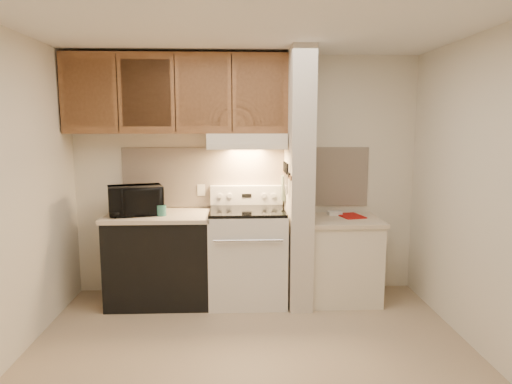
{
  "coord_description": "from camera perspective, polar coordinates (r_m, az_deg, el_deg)",
  "views": [
    {
      "loc": [
        -0.1,
        -3.32,
        1.79
      ],
      "look_at": [
        0.07,
        0.75,
        1.18
      ],
      "focal_mm": 32.0,
      "sensor_mm": 36.0,
      "label": 1
    }
  ],
  "objects": [
    {
      "name": "wall_right",
      "position": [
        3.86,
        27.12,
        -0.51
      ],
      "size": [
        0.02,
        3.0,
        2.5
      ],
      "primitive_type": "cube",
      "color": "silver",
      "rests_on": "floor"
    },
    {
      "name": "upper_cabinets",
      "position": [
        4.69,
        -9.84,
        11.95
      ],
      "size": [
        2.18,
        0.33,
        0.77
      ],
      "primitive_type": "cube",
      "color": "brown",
      "rests_on": "wall_back"
    },
    {
      "name": "knife_blade_a",
      "position": [
        4.32,
        3.96,
        0.86
      ],
      "size": [
        0.01,
        0.03,
        0.16
      ],
      "primitive_type": "cube",
      "color": "silver",
      "rests_on": "knife_strip"
    },
    {
      "name": "cooktop",
      "position": [
        4.55,
        -1.1,
        -2.36
      ],
      "size": [
        0.74,
        0.64,
        0.03
      ],
      "primitive_type": "cube",
      "color": "black",
      "rests_on": "range_body"
    },
    {
      "name": "knife_handle_c",
      "position": [
        4.45,
        3.76,
        3.04
      ],
      "size": [
        0.02,
        0.02,
        0.1
      ],
      "primitive_type": "cylinder",
      "color": "black",
      "rests_on": "knife_strip"
    },
    {
      "name": "microwave",
      "position": [
        4.63,
        -14.84,
        -1.0
      ],
      "size": [
        0.59,
        0.48,
        0.28
      ],
      "primitive_type": "imported",
      "rotation": [
        0.0,
        0.0,
        0.3
      ],
      "color": "black",
      "rests_on": "left_countertop"
    },
    {
      "name": "cab_gap_c",
      "position": [
        4.49,
        -3.03,
        12.22
      ],
      "size": [
        0.01,
        0.01,
        0.73
      ],
      "primitive_type": "cube",
      "color": "black",
      "rests_on": "upper_cabinets"
    },
    {
      "name": "cab_door_b",
      "position": [
        4.57,
        -13.56,
        11.93
      ],
      "size": [
        0.46,
        0.01,
        0.63
      ],
      "primitive_type": "cube",
      "color": "brown",
      "rests_on": "upper_cabinets"
    },
    {
      "name": "range_body",
      "position": [
        4.67,
        -1.08,
        -8.1
      ],
      "size": [
        0.76,
        0.65,
        0.92
      ],
      "primitive_type": "cube",
      "color": "silver",
      "rests_on": "floor"
    },
    {
      "name": "knife_handle_d",
      "position": [
        4.54,
        3.63,
        3.14
      ],
      "size": [
        0.02,
        0.02,
        0.1
      ],
      "primitive_type": "cylinder",
      "color": "black",
      "rests_on": "knife_strip"
    },
    {
      "name": "cab_door_a",
      "position": [
        4.71,
        -20.22,
        11.55
      ],
      "size": [
        0.46,
        0.01,
        0.63
      ],
      "primitive_type": "cube",
      "color": "brown",
      "rests_on": "upper_cabinets"
    },
    {
      "name": "range_backguard",
      "position": [
        4.81,
        -1.18,
        -0.38
      ],
      "size": [
        0.76,
        0.08,
        0.2
      ],
      "primitive_type": "cube",
      "color": "silver",
      "rests_on": "range_body"
    },
    {
      "name": "range_knob_left_outer",
      "position": [
        4.77,
        -4.53,
        -0.48
      ],
      "size": [
        0.05,
        0.02,
        0.05
      ],
      "primitive_type": "cylinder",
      "rotation": [
        1.57,
        0.0,
        0.0
      ],
      "color": "silver",
      "rests_on": "range_backguard"
    },
    {
      "name": "cab_door_c",
      "position": [
        4.5,
        -6.58,
        12.17
      ],
      "size": [
        0.46,
        0.01,
        0.63
      ],
      "primitive_type": "cube",
      "color": "brown",
      "rests_on": "upper_cabinets"
    },
    {
      "name": "outlet",
      "position": [
        4.86,
        -6.86,
        0.23
      ],
      "size": [
        0.08,
        0.01,
        0.12
      ],
      "primitive_type": "cube",
      "color": "beige",
      "rests_on": "backsplash"
    },
    {
      "name": "teal_jar",
      "position": [
        4.52,
        -11.74,
        -2.27
      ],
      "size": [
        0.12,
        0.12,
        0.1
      ],
      "primitive_type": "cylinder",
      "rotation": [
        0.0,
        0.0,
        -0.42
      ],
      "color": "#2B685D",
      "rests_on": "left_countertop"
    },
    {
      "name": "partition_pillar",
      "position": [
        4.54,
        5.34,
        1.6
      ],
      "size": [
        0.22,
        0.7,
        2.5
      ],
      "primitive_type": "cube",
      "color": "beige",
      "rests_on": "floor"
    },
    {
      "name": "floor",
      "position": [
        3.77,
        -0.62,
        -19.88
      ],
      "size": [
        3.6,
        3.6,
        0.0
      ],
      "primitive_type": "plane",
      "color": "tan",
      "rests_on": "ground"
    },
    {
      "name": "white_box",
      "position": [
        4.85,
        9.81,
        -2.62
      ],
      "size": [
        0.15,
        0.11,
        0.04
      ],
      "primitive_type": "cube",
      "rotation": [
        0.0,
        0.0,
        0.11
      ],
      "color": "white",
      "rests_on": "right_countertop"
    },
    {
      "name": "wall_left",
      "position": [
        3.76,
        -29.21,
        -0.86
      ],
      "size": [
        0.02,
        3.0,
        2.5
      ],
      "primitive_type": "cube",
      "color": "silver",
      "rests_on": "floor"
    },
    {
      "name": "knife_blade_c",
      "position": [
        4.48,
        3.73,
        0.87
      ],
      "size": [
        0.01,
        0.04,
        0.2
      ],
      "primitive_type": "cube",
      "color": "silver",
      "rests_on": "knife_strip"
    },
    {
      "name": "hood_lip",
      "position": [
        4.39,
        -1.09,
        5.72
      ],
      "size": [
        0.78,
        0.04,
        0.06
      ],
      "primitive_type": "cube",
      "color": "beige",
      "rests_on": "range_hood"
    },
    {
      "name": "red_folder",
      "position": [
        4.81,
        11.76,
        -2.93
      ],
      "size": [
        0.28,
        0.34,
        0.01
      ],
      "primitive_type": "cube",
      "rotation": [
        0.0,
        0.0,
        0.23
      ],
      "color": "#AA130E",
      "rests_on": "right_countertop"
    },
    {
      "name": "knife_blade_e",
      "position": [
        4.65,
        3.49,
        1.29
      ],
      "size": [
        0.01,
        0.04,
        0.18
      ],
      "primitive_type": "cube",
      "color": "silver",
      "rests_on": "knife_strip"
    },
    {
      "name": "left_countertop",
      "position": [
        4.64,
        -12.05,
        -2.92
      ],
      "size": [
        1.04,
        0.67,
        0.04
      ],
      "primitive_type": "cube",
      "color": "beige",
      "rests_on": "dishwasher_front"
    },
    {
      "name": "spoon_rest",
      "position": [
        4.89,
        -15.72,
        -2.13
      ],
      "size": [
        0.22,
        0.09,
        0.01
      ],
      "primitive_type": "cube",
      "rotation": [
        0.0,
        0.0,
        -0.13
      ],
      "color": "black",
      "rests_on": "left_countertop"
    },
    {
      "name": "right_cab_base",
      "position": [
        4.8,
        10.72,
        -8.47
      ],
      "size": [
        0.7,
        0.6,
        0.81
      ],
      "primitive_type": "cube",
      "color": "beige",
      "rests_on": "floor"
    },
    {
      "name": "knife_handle_a",
      "position": [
        4.32,
        3.95,
        2.86
      ],
      "size": [
        0.02,
        0.02,
        0.1
      ],
      "primitive_type": "cylinder",
      "color": "black",
      "rests_on": "knife_strip"
    },
    {
      "name": "cab_gap_a",
      "position": [
        4.63,
        -16.95,
        11.76
      ],
      "size": [
        0.01,
        0.01,
        0.73
      ],
      "primitive_type": "cube",
      "color": "black",
      "rests_on": "upper_cabinets"
    },
    {
      "name": "knife_blade_d",
      "position": [
        4.56,
        3.61,
        1.27
      ],
      "size": [
        0.01,
        0.04,
        0.16
      ],
      "primitive_type": "cube",
      "color": "silver",
      "rests_on": "knife_strip"
    },
    {
      "name": "cab_door_d",
      "position": [
        4.5,
        0.52,
        12.23
      ],
      "size": [
        0.46,
        0.01,
        0.63
      ],
      "primitive_type": "cube",
      "color": "brown",
      "rests_on": "upper_cabinets"
    },
    {
      "name": "right_countertop",
      "position": [
        4.69,
        10.86,
        -3.49
      ],
      "size": [
        0.74,
        0.64,
        0.04
      ],
      "primitive_type": "cube",
      "color": "beige",
      "rests_on": "right_cab_base"
    },
    {
      "name": "oven_mitt",
      "position": [
        4.71,
        3.45,
        0.47
      ],
      "size": [
        0.03,
        0.11,
        0.26
      ],
      "primitive_type": "cube",
      "color": "slate",
      "rests_on": "partition_pillar"
    },
    {
      "name": "ceiling",
      "position": [
        3.39,
        -0.69,
        20.55
      ],
      "size": [
        3.6,
        3.6,
        0.0
      ],
      "primitive_type": "plane",
      "rotation": [
        3.14,
        0.0,
        0.0
      ],
      "color": "white",
      "rests_on": "wall_back"
    },
    {
      "name": "oven_window",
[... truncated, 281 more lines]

